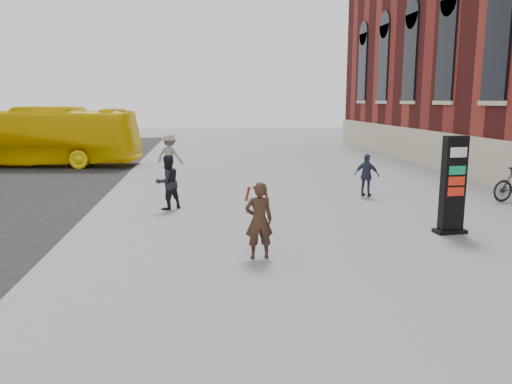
{
  "coord_description": "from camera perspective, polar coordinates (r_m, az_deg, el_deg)",
  "views": [
    {
      "loc": [
        -1.62,
        -10.3,
        3.25
      ],
      "look_at": [
        -0.44,
        0.66,
        1.22
      ],
      "focal_mm": 35.0,
      "sensor_mm": 36.0,
      "label": 1
    }
  ],
  "objects": [
    {
      "name": "pedestrian_a",
      "position": [
        15.25,
        -10.08,
        1.1
      ],
      "size": [
        1.01,
        0.98,
        1.65
      ],
      "primitive_type": "imported",
      "rotation": [
        0.0,
        0.0,
        3.77
      ],
      "color": "black",
      "rests_on": "ground"
    },
    {
      "name": "ground",
      "position": [
        10.92,
        2.71,
        -6.9
      ],
      "size": [
        100.0,
        100.0,
        0.0
      ],
      "primitive_type": "plane",
      "color": "#9E9EA3"
    },
    {
      "name": "bus",
      "position": [
        27.52,
        -24.36,
        5.8
      ],
      "size": [
        10.84,
        3.85,
        2.95
      ],
      "primitive_type": "imported",
      "rotation": [
        0.0,
        0.0,
        1.44
      ],
      "color": "yellow",
      "rests_on": "road"
    },
    {
      "name": "info_pylon",
      "position": [
        13.12,
        21.59,
        0.72
      ],
      "size": [
        0.81,
        0.46,
        2.41
      ],
      "rotation": [
        0.0,
        0.0,
        0.1
      ],
      "color": "black",
      "rests_on": "ground"
    },
    {
      "name": "pedestrian_b",
      "position": [
        21.56,
        -9.82,
        4.08
      ],
      "size": [
        1.38,
        1.16,
        1.86
      ],
      "primitive_type": "imported",
      "rotation": [
        0.0,
        0.0,
        2.66
      ],
      "color": "gray",
      "rests_on": "ground"
    },
    {
      "name": "pedestrian_c",
      "position": [
        17.48,
        12.55,
        1.87
      ],
      "size": [
        0.9,
        0.78,
        1.46
      ],
      "primitive_type": "imported",
      "rotation": [
        0.0,
        0.0,
        2.53
      ],
      "color": "#2C324C",
      "rests_on": "ground"
    },
    {
      "name": "woman",
      "position": [
        10.32,
        0.33,
        -3.14
      ],
      "size": [
        0.64,
        0.59,
        1.62
      ],
      "rotation": [
        0.0,
        0.0,
        3.22
      ],
      "color": "#322015",
      "rests_on": "ground"
    }
  ]
}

